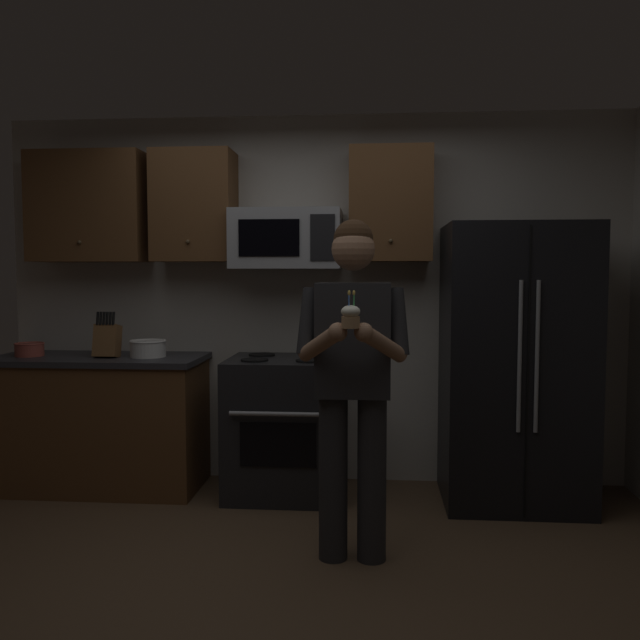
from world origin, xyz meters
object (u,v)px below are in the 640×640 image
bowl_small_colored (29,349)px  cupcake (351,316)px  knife_block (107,340)px  refrigerator (514,365)px  bowl_large_white (148,348)px  oven_range (285,426)px  person (353,370)px  microwave (287,239)px

bowl_small_colored → cupcake: (2.26, -1.32, 0.32)m
knife_block → cupcake: (1.70, -1.31, 0.26)m
refrigerator → bowl_large_white: size_ratio=7.27×
bowl_large_white → cupcake: (1.43, -1.35, 0.31)m
knife_block → bowl_small_colored: knife_block is taller
oven_range → knife_block: knife_block is taller
bowl_small_colored → person: size_ratio=0.11×
bowl_large_white → person: 1.76m
cupcake → bowl_small_colored: bearing=149.6°
person → knife_block: bearing=150.0°
person → cupcake: bearing=-90.0°
refrigerator → person: refrigerator is taller
knife_block → cupcake: bearing=-37.6°
refrigerator → person: 1.41m
bowl_large_white → bowl_small_colored: bowl_large_white is taller
oven_range → bowl_large_white: size_ratio=3.76×
bowl_small_colored → person: (2.26, -1.00, 0.03)m
refrigerator → bowl_small_colored: (-3.27, 0.03, 0.07)m
microwave → bowl_small_colored: size_ratio=3.73×
person → bowl_large_white: bearing=144.5°
knife_block → person: person is taller
bowl_large_white → person: bearing=-35.5°
microwave → knife_block: bearing=-173.0°
microwave → cupcake: 1.59m
bowl_small_colored → cupcake: bearing=-30.4°
oven_range → person: 1.24m
oven_range → bowl_small_colored: size_ratio=4.69×
refrigerator → knife_block: refrigerator is taller
knife_block → cupcake: 2.16m
knife_block → cupcake: size_ratio=1.84×
bowl_small_colored → person: person is taller
oven_range → refrigerator: refrigerator is taller
microwave → bowl_small_colored: 1.93m
oven_range → microwave: 1.26m
knife_block → bowl_large_white: bearing=8.5°
person → cupcake: (-0.00, -0.33, 0.30)m
cupcake → refrigerator: bearing=52.1°
microwave → knife_block: size_ratio=2.31×
microwave → cupcake: size_ratio=4.26×
bowl_small_colored → bowl_large_white: bearing=1.7°
bowl_large_white → person: (1.43, -1.02, 0.01)m
bowl_large_white → microwave: bearing=6.6°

